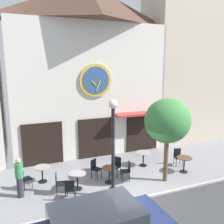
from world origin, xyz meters
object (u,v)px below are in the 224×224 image
object	(u,v)px
street_lamp	(113,149)
cafe_table_center	(77,178)
pedestrian_green	(19,177)
cafe_table_center_right	(42,171)
cafe_chair_outer	(117,165)
cafe_table_center_left	(143,156)
cafe_chair_near_tree	(24,178)
cafe_chair_curbside	(127,170)
cafe_table_leftmost	(184,161)
cafe_chair_by_entrance	(178,156)
street_tree	(168,121)
cafe_chair_right_end	(95,167)
cafe_chair_corner	(59,182)
cafe_chair_near_lamp	(70,188)
cafe_table_near_curb	(109,172)

from	to	relation	value
street_lamp	cafe_table_center	bearing A→B (deg)	138.27
cafe_table_center	pedestrian_green	bearing A→B (deg)	173.53
cafe_table_center_right	cafe_chair_outer	distance (m)	3.50
cafe_table_center_right	cafe_table_center_left	size ratio (longest dim) A/B	0.93
cafe_chair_outer	cafe_chair_near_tree	size ratio (longest dim) A/B	1.00
pedestrian_green	cafe_chair_curbside	bearing A→B (deg)	-3.74
cafe_table_leftmost	cafe_chair_by_entrance	xyz separation A→B (m)	(0.24, 0.83, -0.03)
cafe_chair_curbside	street_tree	bearing A→B (deg)	-22.76
cafe_chair_curbside	street_lamp	bearing A→B (deg)	-137.18
cafe_table_leftmost	cafe_chair_right_end	bearing A→B (deg)	166.24
cafe_chair_outer	cafe_chair_corner	bearing A→B (deg)	-166.06
cafe_chair_near_lamp	cafe_chair_corner	xyz separation A→B (m)	(-0.35, 0.66, 0.00)
cafe_chair_by_entrance	street_tree	bearing A→B (deg)	-142.59
cafe_table_leftmost	cafe_chair_by_entrance	world-z (taller)	cafe_chair_by_entrance
street_lamp	pedestrian_green	bearing A→B (deg)	159.06
cafe_chair_near_lamp	cafe_chair_outer	distance (m)	2.91
cafe_chair_corner	cafe_table_leftmost	bearing A→B (deg)	-2.12
cafe_table_center	street_lamp	bearing A→B (deg)	-41.73
cafe_table_center	cafe_chair_near_lamp	bearing A→B (deg)	-122.04
cafe_chair_right_end	pedestrian_green	world-z (taller)	pedestrian_green
cafe_table_center	cafe_chair_outer	size ratio (longest dim) A/B	0.83
cafe_chair_by_entrance	pedestrian_green	distance (m)	7.93
cafe_chair_right_end	cafe_table_center_right	bearing A→B (deg)	168.37
cafe_table_center_left	cafe_chair_curbside	world-z (taller)	cafe_chair_curbside
cafe_table_center	pedestrian_green	world-z (taller)	pedestrian_green
cafe_chair_outer	cafe_chair_corner	size ratio (longest dim) A/B	1.00
cafe_chair_right_end	cafe_chair_by_entrance	xyz separation A→B (m)	(4.58, -0.23, 0.00)
cafe_table_center_left	cafe_chair_near_lamp	bearing A→B (deg)	-156.64
cafe_chair_right_end	street_tree	bearing A→B (deg)	-26.69
cafe_table_center_right	cafe_chair_curbside	size ratio (longest dim) A/B	0.82
cafe_chair_right_end	cafe_chair_near_tree	size ratio (longest dim) A/B	1.00
cafe_table_center_left	cafe_chair_right_end	world-z (taller)	cafe_chair_right_end
cafe_chair_by_entrance	cafe_table_center_left	bearing A→B (deg)	161.41
cafe_chair_right_end	cafe_chair_outer	bearing A→B (deg)	-5.93
cafe_chair_near_tree	cafe_chair_by_entrance	bearing A→B (deg)	-2.50
street_lamp	cafe_chair_corner	xyz separation A→B (m)	(-2.03, 1.01, -1.51)
cafe_chair_near_tree	street_tree	bearing A→B (deg)	-14.59
cafe_table_near_curb	cafe_chair_corner	bearing A→B (deg)	-177.01
cafe_table_center_right	cafe_chair_corner	bearing A→B (deg)	-68.10
street_tree	cafe_chair_near_tree	size ratio (longest dim) A/B	4.30
street_tree	cafe_chair_outer	world-z (taller)	street_tree
cafe_table_center_left	cafe_table_near_curb	bearing A→B (deg)	-155.40
cafe_table_center	pedestrian_green	distance (m)	2.34
cafe_table_center_left	cafe_chair_near_lamp	world-z (taller)	cafe_chair_near_lamp
cafe_chair_outer	cafe_chair_corner	distance (m)	3.00
cafe_table_center	cafe_chair_by_entrance	bearing A→B (deg)	5.33
cafe_table_near_curb	cafe_chair_curbside	world-z (taller)	cafe_chair_curbside
cafe_chair_corner	cafe_chair_right_end	bearing A→B (deg)	24.27
cafe_chair_curbside	pedestrian_green	size ratio (longest dim) A/B	0.54
street_tree	cafe_table_center_right	xyz separation A→B (m)	(-5.32, 1.97, -2.32)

